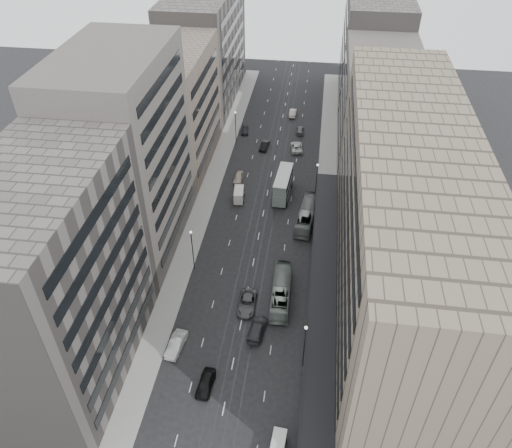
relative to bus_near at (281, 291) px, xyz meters
The scene contains 30 objects.
ground 9.24m from the bus_near, 127.28° to the right, with size 220.00×220.00×0.00m, color black.
sidewalk_right 30.99m from the bus_near, 77.89° to the left, with size 4.00×125.00×0.15m, color gray.
sidewalk_left 35.00m from the bus_near, 120.05° to the left, with size 4.00×125.00×0.15m, color gray.
department_store 20.78m from the bus_near, ahead, with size 19.20×60.00×30.00m.
building_right_mid 48.65m from the bus_near, 70.34° to the left, with size 15.00×28.00×24.00m, color #544E49.
building_right_far 77.45m from the bus_near, 77.93° to the left, with size 15.00×32.00×28.00m, color #5E5955.
building_left_a 33.76m from the bus_near, 150.57° to the right, with size 15.00×28.00×30.00m, color #5E5955.
building_left_b 33.22m from the bus_near, 156.46° to the left, with size 15.00×26.00×34.00m, color #544E49.
building_left_c 48.48m from the bus_near, 124.87° to the left, with size 15.00×28.00×25.00m, color #736459.
building_left_d 77.67m from the bus_near, 110.62° to the left, with size 15.00×38.00×28.00m, color #5E5955.
lamp_right_near 13.42m from the bus_near, 71.09° to the right, with size 0.44×0.44×8.32m.
lamp_right_far 28.30m from the bus_near, 81.41° to the left, with size 0.44×0.44×8.32m.
lamp_left_near 16.33m from the bus_near, 162.61° to the left, with size 0.44×0.44×8.32m.
lamp_left_far 50.25m from the bus_near, 107.66° to the left, with size 0.44×0.44×8.32m.
bus_near is the anchor object (origin of this frame).
bus_far 20.45m from the bus_near, 81.59° to the left, with size 2.82×12.05×3.36m, color gray.
double_decker 28.17m from the bus_near, 94.74° to the left, with size 3.47×9.64×5.18m.
vw_microbus 25.05m from the bus_near, 85.49° to the right, with size 2.07×4.09×2.14m.
panel_van 27.58m from the bus_near, 113.25° to the left, with size 2.32×4.22×2.56m.
sedan_0 19.33m from the bus_near, 116.00° to the right, with size 1.92×4.78×1.63m, color black.
sedan_1 18.26m from the bus_near, 140.16° to the right, with size 1.78×5.11×1.68m, color silver.
sedan_2 5.71m from the bus_near, 154.15° to the right, with size 2.71×5.88×1.63m, color #4E4E51.
sedan_3 7.86m from the bus_near, 111.28° to the right, with size 2.24×5.51×1.60m, color #2B2B2D.
sedan_4 34.57m from the bus_near, 110.58° to the left, with size 1.84×4.58×1.56m, color #BFB29E.
sedan_5 47.31m from the bus_near, 100.09° to the left, with size 1.56×4.46×1.47m, color black.
sedan_6 46.88m from the bus_near, 91.04° to the left, with size 2.57×5.58×1.55m, color silver.
sedan_7 55.27m from the bus_near, 90.63° to the left, with size 1.86×4.59×1.33m, color #575759.
sedan_8 55.47m from the bus_near, 104.63° to the left, with size 1.74×4.32×1.47m, color #252628.
sedan_9 64.38m from the bus_near, 92.73° to the left, with size 1.64×4.70×1.55m, color beige.
pedestrian 14.37m from the bus_near, 67.33° to the right, with size 0.62×0.41×1.70m, color black.
Camera 1 is at (8.88, -47.48, 58.99)m, focal length 35.00 mm.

